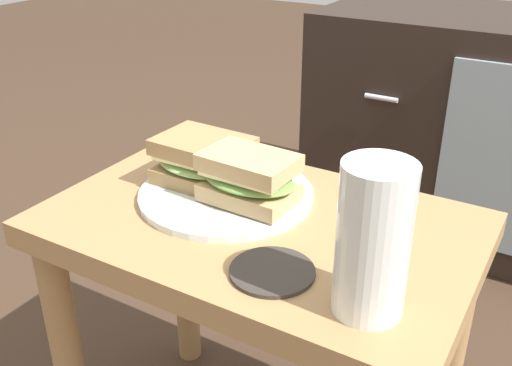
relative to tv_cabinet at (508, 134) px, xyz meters
The scene contains 7 objects.
side_table 0.97m from the tv_cabinet, 100.72° to the right, with size 0.56×0.36×0.46m.
tv_cabinet is the anchor object (origin of this frame).
plate 0.97m from the tv_cabinet, 105.04° to the right, with size 0.24×0.24×0.01m, color silver.
sandwich_front 0.98m from the tv_cabinet, 107.73° to the right, with size 0.14×0.10×0.07m.
sandwich_back 0.98m from the tv_cabinet, 102.35° to the right, with size 0.13×0.09×0.07m.
beer_glass 1.08m from the tv_cabinet, 89.44° to the right, with size 0.07×0.07×0.16m.
coaster 1.07m from the tv_cabinet, 95.62° to the right, with size 0.10×0.10×0.01m, color #332D28.
Camera 1 is at (0.34, -0.58, 0.85)m, focal length 41.48 mm.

